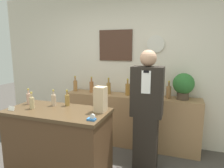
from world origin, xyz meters
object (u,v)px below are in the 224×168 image
shopkeeper (147,111)px  potted_plant (183,85)px  tape_dispenser (92,118)px  paper_bag (100,99)px

shopkeeper → potted_plant: size_ratio=4.00×
potted_plant → tape_dispenser: (-0.91, -1.45, -0.16)m
shopkeeper → potted_plant: bearing=52.8°
shopkeeper → potted_plant: shopkeeper is taller
tape_dispenser → potted_plant: bearing=57.8°
tape_dispenser → paper_bag: bearing=94.6°
paper_bag → potted_plant: bearing=50.8°
paper_bag → tape_dispenser: (0.02, -0.30, -0.13)m
potted_plant → paper_bag: bearing=-129.2°
shopkeeper → potted_plant: 0.83m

